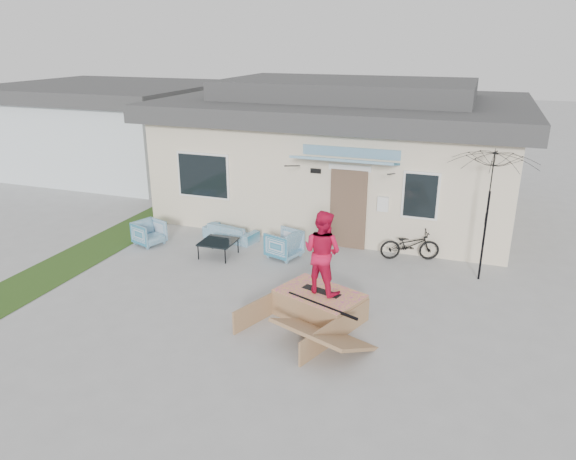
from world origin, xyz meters
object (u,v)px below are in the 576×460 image
(coffee_table, at_px, (218,249))
(patio_umbrella, at_px, (488,207))
(armchair_right, at_px, (284,243))
(bicycle, at_px, (410,242))
(skate_ramp, at_px, (319,305))
(armchair_left, at_px, (149,232))
(skater, at_px, (322,250))
(skateboard, at_px, (321,291))
(loveseat, at_px, (231,229))

(coffee_table, relative_size, patio_umbrella, 0.38)
(armchair_right, relative_size, bicycle, 0.52)
(armchair_right, distance_m, skate_ramp, 3.19)
(armchair_left, bearing_deg, skater, -92.59)
(patio_umbrella, distance_m, skateboard, 4.30)
(armchair_left, bearing_deg, skateboard, -92.59)
(armchair_left, xyz_separation_m, skateboard, (5.47, -2.23, 0.20))
(loveseat, relative_size, armchair_right, 2.01)
(armchair_left, distance_m, skate_ramp, 5.91)
(loveseat, xyz_separation_m, armchair_left, (-1.90, -1.07, 0.06))
(bicycle, relative_size, skater, 0.89)
(coffee_table, relative_size, skater, 0.50)
(armchair_right, xyz_separation_m, bicycle, (3.01, 0.94, 0.09))
(armchair_left, xyz_separation_m, bicycle, (6.72, 1.33, 0.11))
(armchair_right, height_order, patio_umbrella, patio_umbrella)
(armchair_left, bearing_deg, loveseat, -40.88)
(coffee_table, distance_m, skateboard, 3.97)
(bicycle, xyz_separation_m, patio_umbrella, (1.68, -0.65, 1.28))
(patio_umbrella, distance_m, skate_ramp, 4.43)
(coffee_table, height_order, skate_ramp, skate_ramp)
(armchair_right, relative_size, skater, 0.46)
(armchair_right, xyz_separation_m, skater, (1.76, -2.62, 1.03))
(coffee_table, bearing_deg, armchair_left, 176.65)
(armchair_left, distance_m, bicycle, 6.85)
(bicycle, xyz_separation_m, skate_ramp, (-1.27, -3.61, -0.20))
(skate_ramp, xyz_separation_m, skater, (0.02, 0.05, 1.15))
(armchair_left, height_order, patio_umbrella, patio_umbrella)
(armchair_left, relative_size, skate_ramp, 0.34)
(bicycle, xyz_separation_m, skateboard, (-1.25, -3.56, 0.09))
(bicycle, bearing_deg, coffee_table, 89.59)
(loveseat, distance_m, armchair_left, 2.18)
(armchair_right, relative_size, skateboard, 0.94)
(skater, bearing_deg, coffee_table, -15.50)
(armchair_left, height_order, bicycle, bicycle)
(bicycle, xyz_separation_m, skater, (-1.25, -3.56, 0.94))
(loveseat, bearing_deg, coffee_table, 112.50)
(bicycle, height_order, skateboard, bicycle)
(armchair_left, relative_size, skater, 0.43)
(bicycle, height_order, skater, skater)
(armchair_left, xyz_separation_m, armchair_right, (3.71, 0.39, 0.03))
(loveseat, xyz_separation_m, skate_ramp, (3.55, -3.35, -0.04))
(patio_umbrella, relative_size, skate_ramp, 1.03)
(armchair_right, relative_size, patio_umbrella, 0.35)
(armchair_right, distance_m, skater, 3.32)
(coffee_table, bearing_deg, loveseat, 100.66)
(loveseat, bearing_deg, skate_ramp, 148.46)
(bicycle, distance_m, skater, 3.89)
(skate_ramp, bearing_deg, patio_umbrella, 65.83)
(armchair_left, bearing_deg, coffee_table, -73.75)
(skate_ramp, bearing_deg, skater, 90.00)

